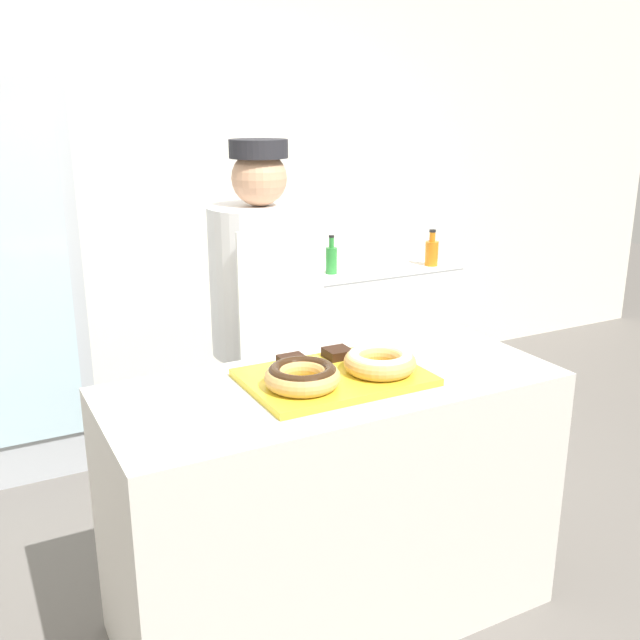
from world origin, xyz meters
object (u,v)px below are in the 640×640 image
at_px(brownie_back_left, 293,361).
at_px(baker_person, 264,337).
at_px(donut_chocolate_glaze, 302,375).
at_px(chest_freezer, 362,328).
at_px(bottle_green, 331,259).
at_px(brownie_back_right, 338,353).
at_px(bottle_orange, 432,252).
at_px(donut_light_glaze, 380,361).
at_px(serving_tray, 334,377).

height_order(brownie_back_left, baker_person, baker_person).
xyz_separation_m(donut_chocolate_glaze, brownie_back_left, (0.06, 0.18, -0.02)).
distance_m(brownie_back_left, chest_freezer, 2.14).
relative_size(brownie_back_left, bottle_green, 0.38).
bearing_deg(brownie_back_right, bottle_orange, 44.59).
height_order(baker_person, bottle_orange, baker_person).
relative_size(donut_light_glaze, brownie_back_right, 2.75).
bearing_deg(bottle_orange, donut_chocolate_glaze, -136.12).
height_order(donut_chocolate_glaze, donut_light_glaze, same).
distance_m(donut_chocolate_glaze, bottle_green, 2.02).
height_order(donut_chocolate_glaze, baker_person, baker_person).
height_order(serving_tray, chest_freezer, serving_tray).
relative_size(baker_person, bottle_green, 7.28).
height_order(brownie_back_left, bottle_green, bottle_green).
bearing_deg(brownie_back_right, baker_person, 95.27).
distance_m(brownie_back_left, bottle_green, 1.83).
relative_size(donut_chocolate_glaze, baker_person, 0.15).
xyz_separation_m(donut_light_glaze, bottle_orange, (1.41, 1.63, -0.06)).
height_order(brownie_back_left, bottle_orange, bottle_orange).
bearing_deg(donut_light_glaze, donut_chocolate_glaze, 180.00).
bearing_deg(chest_freezer, donut_chocolate_glaze, -125.94).
bearing_deg(donut_chocolate_glaze, baker_person, 76.00).
height_order(brownie_back_right, bottle_orange, bottle_orange).
distance_m(chest_freezer, bottle_orange, 0.64).
height_order(brownie_back_left, brownie_back_right, same).
bearing_deg(chest_freezer, brownie_back_right, -123.72).
height_order(donut_light_glaze, bottle_orange, bottle_orange).
bearing_deg(brownie_back_right, serving_tray, -123.14).
bearing_deg(bottle_green, serving_tray, -118.43).
distance_m(brownie_back_left, brownie_back_right, 0.17).
relative_size(serving_tray, donut_light_glaze, 2.42).
bearing_deg(brownie_back_left, baker_person, 76.97).
height_order(donut_light_glaze, baker_person, baker_person).
height_order(donut_chocolate_glaze, brownie_back_right, donut_chocolate_glaze).
bearing_deg(serving_tray, bottle_orange, 45.46).
xyz_separation_m(brownie_back_left, bottle_orange, (1.64, 1.44, -0.04)).
xyz_separation_m(donut_chocolate_glaze, bottle_orange, (1.69, 1.63, -0.06)).
distance_m(serving_tray, brownie_back_left, 0.16).
bearing_deg(baker_person, chest_freezer, 44.10).
relative_size(donut_light_glaze, brownie_back_left, 2.75).
relative_size(donut_chocolate_glaze, bottle_green, 1.06).
height_order(serving_tray, bottle_orange, bottle_orange).
relative_size(donut_light_glaze, bottle_green, 1.06).
bearing_deg(brownie_back_left, donut_light_glaze, -38.86).
distance_m(serving_tray, chest_freezer, 2.19).
xyz_separation_m(donut_chocolate_glaze, brownie_back_right, (0.23, 0.18, -0.02)).
distance_m(donut_chocolate_glaze, brownie_back_right, 0.29).
distance_m(serving_tray, donut_light_glaze, 0.16).
bearing_deg(bottle_green, baker_person, -130.72).
xyz_separation_m(brownie_back_left, brownie_back_right, (0.17, 0.00, 0.00)).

